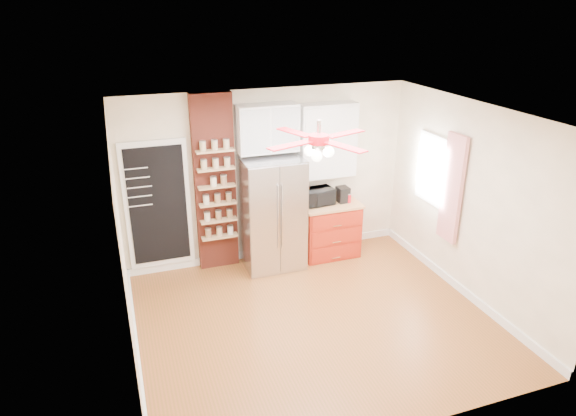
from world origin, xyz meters
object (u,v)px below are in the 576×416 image
object	(u,v)px
fridge	(272,213)
canister_left	(348,198)
coffee_maker	(343,194)
red_cabinet	(329,229)
pantry_jar_oats	(213,182)
toaster_oven	(318,196)
ceiling_fan	(319,140)

from	to	relation	value
fridge	canister_left	bearing A→B (deg)	-1.03
fridge	coffee_maker	bearing A→B (deg)	1.65
red_cabinet	pantry_jar_oats	bearing A→B (deg)	177.10
toaster_oven	pantry_jar_oats	xyz separation A→B (m)	(-1.63, 0.08, 0.41)
fridge	red_cabinet	size ratio (longest dim) A/B	1.86
coffee_maker	ceiling_fan	bearing A→B (deg)	-126.67
red_cabinet	canister_left	bearing A→B (deg)	-14.17
fridge	ceiling_fan	xyz separation A→B (m)	(0.05, -1.63, 1.55)
red_cabinet	ceiling_fan	size ratio (longest dim) A/B	0.67
ceiling_fan	toaster_oven	world-z (taller)	ceiling_fan
toaster_oven	canister_left	xyz separation A→B (m)	(0.48, -0.09, -0.06)
fridge	coffee_maker	xyz separation A→B (m)	(1.19, 0.03, 0.15)
toaster_oven	pantry_jar_oats	distance (m)	1.68
fridge	pantry_jar_oats	size ratio (longest dim) A/B	13.42
fridge	coffee_maker	distance (m)	1.20
toaster_oven	coffee_maker	world-z (taller)	toaster_oven
canister_left	pantry_jar_oats	size ratio (longest dim) A/B	1.07
fridge	toaster_oven	xyz separation A→B (m)	(0.78, 0.07, 0.15)
ceiling_fan	toaster_oven	distance (m)	2.31
toaster_oven	coffee_maker	distance (m)	0.41
ceiling_fan	toaster_oven	xyz separation A→B (m)	(0.73, 1.70, -1.39)
coffee_maker	pantry_jar_oats	world-z (taller)	pantry_jar_oats
coffee_maker	fridge	bearing A→B (deg)	179.30
coffee_maker	pantry_jar_oats	distance (m)	2.08
red_cabinet	pantry_jar_oats	distance (m)	2.07
ceiling_fan	coffee_maker	xyz separation A→B (m)	(1.14, 1.66, -1.40)
canister_left	pantry_jar_oats	world-z (taller)	pantry_jar_oats
ceiling_fan	coffee_maker	size ratio (longest dim) A/B	5.67
fridge	coffee_maker	world-z (taller)	fridge
toaster_oven	canister_left	world-z (taller)	toaster_oven
red_cabinet	coffee_maker	distance (m)	0.61
ceiling_fan	toaster_oven	size ratio (longest dim) A/B	3.00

